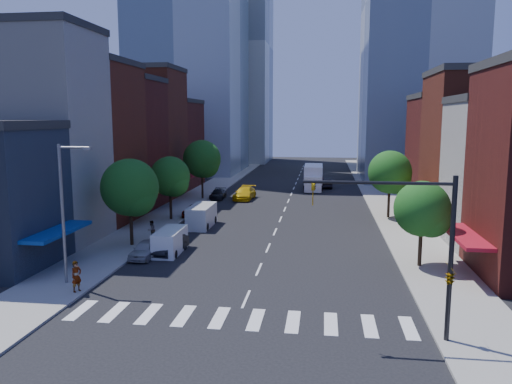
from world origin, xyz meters
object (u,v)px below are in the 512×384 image
at_px(parked_car_rear, 218,194).
at_px(cargo_van_near, 170,242).
at_px(box_truck, 313,178).
at_px(parked_car_third, 195,211).
at_px(taxi, 245,193).
at_px(pedestrian_near, 76,276).
at_px(traffic_car_oncoming, 327,183).
at_px(pedestrian_far, 151,230).
at_px(parked_car_front, 145,249).
at_px(cargo_van_far, 201,216).
at_px(traffic_car_far, 319,181).
at_px(parked_car_second, 170,245).

bearing_deg(parked_car_rear, cargo_van_near, -87.47).
bearing_deg(box_truck, parked_car_third, -118.77).
xyz_separation_m(taxi, pedestrian_near, (-4.63, -36.99, 0.29)).
height_order(traffic_car_oncoming, pedestrian_far, pedestrian_far).
distance_m(parked_car_front, parked_car_rear, 28.69).
height_order(parked_car_rear, cargo_van_far, cargo_van_far).
distance_m(cargo_van_far, traffic_car_oncoming, 32.58).
height_order(traffic_car_oncoming, pedestrian_near, pedestrian_near).
height_order(parked_car_third, pedestrian_far, pedestrian_far).
bearing_deg(pedestrian_far, cargo_van_near, 63.05).
bearing_deg(pedestrian_near, parked_car_third, 22.55).
distance_m(cargo_van_far, pedestrian_far, 6.80).
xyz_separation_m(parked_car_third, traffic_car_far, (13.28, 26.61, 0.15)).
bearing_deg(traffic_car_far, cargo_van_near, 69.98).
relative_size(parked_car_second, cargo_van_near, 0.97).
height_order(parked_car_second, cargo_van_far, cargo_van_far).
relative_size(parked_car_front, pedestrian_far, 2.36).
relative_size(parked_car_second, traffic_car_oncoming, 1.05).
bearing_deg(pedestrian_far, box_truck, -175.25).
xyz_separation_m(parked_car_third, traffic_car_oncoming, (14.57, 24.96, 0.06)).
bearing_deg(parked_car_rear, traffic_car_oncoming, 39.80).
distance_m(parked_car_second, cargo_van_far, 9.97).
relative_size(box_truck, pedestrian_near, 4.67).
bearing_deg(taxi, parked_car_rear, -175.88).
xyz_separation_m(cargo_van_far, box_truck, (10.48, 28.33, 0.63)).
bearing_deg(parked_car_third, parked_car_second, -83.43).
bearing_deg(parked_car_rear, parked_car_front, -90.64).
distance_m(parked_car_front, cargo_van_near, 2.11).
bearing_deg(cargo_van_near, parked_car_rear, 92.54).
height_order(parked_car_front, pedestrian_far, pedestrian_far).
distance_m(parked_car_rear, cargo_van_far, 17.43).
xyz_separation_m(parked_car_second, traffic_car_far, (11.40, 41.66, 0.06)).
relative_size(cargo_van_far, traffic_car_oncoming, 1.21).
xyz_separation_m(parked_car_front, cargo_van_near, (1.49, 1.47, 0.28)).
bearing_deg(pedestrian_near, cargo_van_far, 16.19).
height_order(parked_car_second, parked_car_third, parked_car_second).
bearing_deg(parked_car_rear, pedestrian_near, -92.92).
xyz_separation_m(parked_car_second, pedestrian_far, (-2.88, 3.86, 0.25)).
relative_size(parked_car_front, traffic_car_far, 0.85).
bearing_deg(traffic_car_far, pedestrian_far, 64.64).
height_order(parked_car_third, box_truck, box_truck).
xyz_separation_m(parked_car_rear, traffic_car_far, (13.28, 14.39, 0.15)).
distance_m(parked_car_third, cargo_van_far, 5.48).
xyz_separation_m(traffic_car_far, pedestrian_far, (-14.28, -37.80, 0.19)).
bearing_deg(cargo_van_near, box_truck, 73.12).
xyz_separation_m(cargo_van_near, cargo_van_far, (0.15, 9.90, 0.13)).
xyz_separation_m(cargo_van_near, taxi, (1.77, 27.21, -0.13)).
relative_size(parked_car_rear, pedestrian_near, 2.29).
xyz_separation_m(parked_car_second, cargo_van_far, (0.12, 9.96, 0.35)).
bearing_deg(parked_car_front, cargo_van_far, 84.41).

